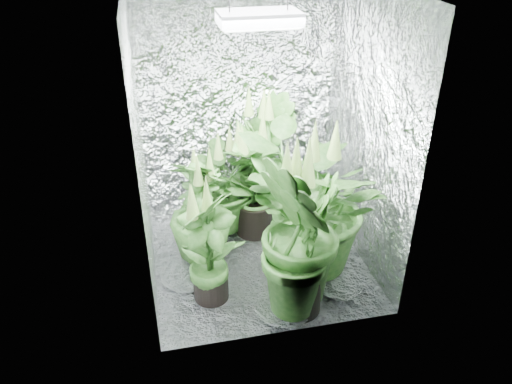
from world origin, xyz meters
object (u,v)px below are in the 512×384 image
object	(u,v)px
plant_f	(209,246)
circulation_fan	(307,195)
plant_d	(201,211)
plant_g	(301,237)
grow_lamp	(259,18)
plant_a	(225,183)
plant_b	(254,183)
plant_e	(315,208)
plant_c	(265,160)

from	to	relation	value
plant_f	circulation_fan	distance (m)	1.43
plant_d	plant_f	distance (m)	0.46
plant_g	circulation_fan	bearing A→B (deg)	70.03
grow_lamp	plant_g	world-z (taller)	grow_lamp
plant_g	plant_a	bearing A→B (deg)	106.00
plant_a	plant_g	xyz separation A→B (m)	(0.32, -1.10, 0.16)
plant_d	circulation_fan	xyz separation A→B (m)	(1.00, 0.51, -0.27)
plant_b	plant_d	size ratio (longest dim) A/B	1.10
plant_g	circulation_fan	distance (m)	1.36
plant_e	circulation_fan	world-z (taller)	plant_e
plant_a	plant_f	xyz separation A→B (m)	(-0.25, -0.86, 0.01)
grow_lamp	plant_e	size ratio (longest dim) A/B	0.37
plant_e	circulation_fan	xyz separation A→B (m)	(0.23, 0.86, -0.41)
plant_b	plant_c	bearing A→B (deg)	58.71
plant_d	plant_a	bearing A→B (deg)	58.49
grow_lamp	plant_g	distance (m)	1.38
plant_d	circulation_fan	distance (m)	1.16
plant_c	circulation_fan	world-z (taller)	plant_c
circulation_fan	plant_d	bearing A→B (deg)	-166.92
plant_a	plant_e	bearing A→B (deg)	-54.95
plant_b	plant_g	bearing A→B (deg)	-84.56
grow_lamp	plant_a	distance (m)	1.49
plant_f	plant_c	bearing A→B (deg)	57.87
plant_b	plant_e	bearing A→B (deg)	-64.24
plant_b	plant_a	bearing A→B (deg)	151.67
plant_b	plant_f	bearing A→B (deg)	-122.38
plant_c	plant_g	distance (m)	1.21
plant_e	plant_g	size ratio (longest dim) A/B	1.06
plant_d	circulation_fan	world-z (taller)	plant_d
grow_lamp	plant_f	distance (m)	1.49
plant_e	plant_b	bearing A→B (deg)	115.76
plant_a	plant_g	size ratio (longest dim) A/B	0.71
plant_a	plant_g	bearing A→B (deg)	-74.00
plant_a	circulation_fan	xyz separation A→B (m)	(0.76, 0.11, -0.27)
grow_lamp	plant_b	bearing A→B (deg)	82.39
plant_g	plant_e	bearing A→B (deg)	58.87
plant_g	circulation_fan	world-z (taller)	plant_g
plant_e	plant_f	bearing A→B (deg)	-171.83
plant_d	plant_c	bearing A→B (deg)	40.04
plant_f	circulation_fan	xyz separation A→B (m)	(1.01, 0.97, -0.28)
plant_d	plant_g	size ratio (longest dim) A/B	0.75
plant_c	plant_d	distance (m)	0.80
plant_c	plant_d	size ratio (longest dim) A/B	1.24
plant_b	plant_g	distance (m)	1.00
plant_b	plant_d	xyz separation A→B (m)	(-0.47, -0.28, -0.03)
grow_lamp	plant_g	bearing A→B (deg)	-76.46
plant_e	plant_f	world-z (taller)	plant_e
grow_lamp	plant_f	size ratio (longest dim) A/B	0.52
grow_lamp	plant_b	size ratio (longest dim) A/B	0.48
circulation_fan	grow_lamp	bearing A→B (deg)	-147.68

